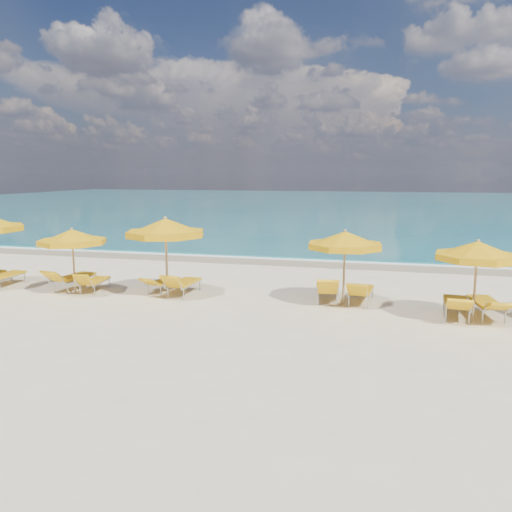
# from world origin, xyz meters

# --- Properties ---
(ground_plane) EXTENTS (120.00, 120.00, 0.00)m
(ground_plane) POSITION_xyz_m (0.00, 0.00, 0.00)
(ground_plane) COLOR beige
(ocean) EXTENTS (120.00, 80.00, 0.30)m
(ocean) POSITION_xyz_m (0.00, 48.00, 0.00)
(ocean) COLOR #126168
(ocean) RESTS_ON ground
(wet_sand_band) EXTENTS (120.00, 2.60, 0.01)m
(wet_sand_band) POSITION_xyz_m (0.00, 7.40, 0.00)
(wet_sand_band) COLOR tan
(wet_sand_band) RESTS_ON ground
(foam_line) EXTENTS (120.00, 1.20, 0.03)m
(foam_line) POSITION_xyz_m (0.00, 8.20, 0.00)
(foam_line) COLOR white
(foam_line) RESTS_ON ground
(whitecap_near) EXTENTS (14.00, 0.36, 0.05)m
(whitecap_near) POSITION_xyz_m (-6.00, 17.00, 0.00)
(whitecap_near) COLOR white
(whitecap_near) RESTS_ON ground
(whitecap_far) EXTENTS (18.00, 0.30, 0.05)m
(whitecap_far) POSITION_xyz_m (8.00, 24.00, 0.00)
(whitecap_far) COLOR white
(whitecap_far) RESTS_ON ground
(umbrella_2) EXTENTS (2.22, 2.22, 2.18)m
(umbrella_2) POSITION_xyz_m (-5.66, -0.23, 1.86)
(umbrella_2) COLOR tan
(umbrella_2) RESTS_ON ground
(umbrella_3) EXTENTS (2.72, 2.72, 2.56)m
(umbrella_3) POSITION_xyz_m (-2.63, 0.25, 2.18)
(umbrella_3) COLOR tan
(umbrella_3) RESTS_ON ground
(umbrella_4) EXTENTS (2.85, 2.85, 2.27)m
(umbrella_4) POSITION_xyz_m (2.94, 0.50, 1.94)
(umbrella_4) COLOR tan
(umbrella_4) RESTS_ON ground
(umbrella_5) EXTENTS (2.64, 2.64, 2.21)m
(umbrella_5) POSITION_xyz_m (6.41, -0.38, 1.89)
(umbrella_5) COLOR tan
(umbrella_5) RESTS_ON ground
(lounger_1_right) EXTENTS (0.64, 1.77, 0.87)m
(lounger_1_right) POSITION_xyz_m (-8.70, 0.19, 0.23)
(lounger_1_right) COLOR #A5A8AD
(lounger_1_right) RESTS_ON ground
(lounger_2_left) EXTENTS (0.92, 2.04, 0.85)m
(lounger_2_left) POSITION_xyz_m (-6.12, 0.36, 0.24)
(lounger_2_left) COLOR #A5A8AD
(lounger_2_left) RESTS_ON ground
(lounger_2_right) EXTENTS (0.69, 1.66, 0.77)m
(lounger_2_right) POSITION_xyz_m (-5.26, 0.27, 0.20)
(lounger_2_right) COLOR #A5A8AD
(lounger_2_right) RESTS_ON ground
(lounger_3_left) EXTENTS (0.85, 1.74, 0.64)m
(lounger_3_left) POSITION_xyz_m (-3.00, 0.77, 0.20)
(lounger_3_left) COLOR #A5A8AD
(lounger_3_left) RESTS_ON ground
(lounger_3_right) EXTENTS (0.74, 1.86, 0.85)m
(lounger_3_right) POSITION_xyz_m (-2.19, 0.54, 0.23)
(lounger_3_right) COLOR #A5A8AD
(lounger_3_right) RESTS_ON ground
(lounger_4_left) EXTENTS (0.88, 1.96, 0.92)m
(lounger_4_left) POSITION_xyz_m (2.42, 0.84, 0.24)
(lounger_4_left) COLOR #A5A8AD
(lounger_4_left) RESTS_ON ground
(lounger_4_right) EXTENTS (0.79, 1.87, 0.83)m
(lounger_4_right) POSITION_xyz_m (3.45, 0.87, 0.23)
(lounger_4_right) COLOR #A5A8AD
(lounger_4_right) RESTS_ON ground
(lounger_5_left) EXTENTS (0.77, 1.99, 0.80)m
(lounger_5_left) POSITION_xyz_m (6.04, -0.05, 0.23)
(lounger_5_left) COLOR #A5A8AD
(lounger_5_left) RESTS_ON ground
(lounger_5_right) EXTENTS (0.90, 2.04, 0.73)m
(lounger_5_right) POSITION_xyz_m (6.85, 0.15, 0.23)
(lounger_5_right) COLOR #A5A8AD
(lounger_5_right) RESTS_ON ground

